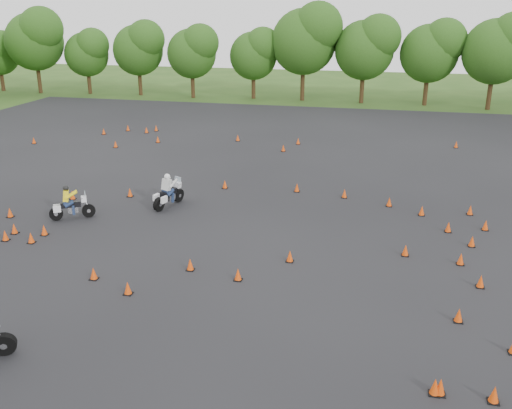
# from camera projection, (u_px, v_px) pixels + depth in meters

# --- Properties ---
(ground) EXTENTS (140.00, 140.00, 0.00)m
(ground) POSITION_uv_depth(u_px,v_px,m) (233.00, 267.00, 22.22)
(ground) COLOR #2D5119
(ground) RESTS_ON ground
(asphalt_pad) EXTENTS (62.00, 62.00, 0.00)m
(asphalt_pad) POSITION_uv_depth(u_px,v_px,m) (265.00, 214.00, 27.74)
(asphalt_pad) COLOR black
(asphalt_pad) RESTS_ON ground
(treeline) EXTENTS (87.03, 32.48, 10.90)m
(treeline) POSITION_uv_depth(u_px,v_px,m) (359.00, 63.00, 52.12)
(treeline) COLOR #264D16
(treeline) RESTS_ON ground
(traffic_cones) EXTENTS (36.73, 32.91, 0.45)m
(traffic_cones) POSITION_uv_depth(u_px,v_px,m) (266.00, 207.00, 28.04)
(traffic_cones) COLOR #DE4409
(traffic_cones) RESTS_ON asphalt_pad
(rider_yellow) EXTENTS (2.15, 1.63, 1.63)m
(rider_yellow) POSITION_uv_depth(u_px,v_px,m) (71.00, 203.00, 26.88)
(rider_yellow) COLOR yellow
(rider_yellow) RESTS_ON ground
(rider_white) EXTENTS (1.31, 2.40, 1.77)m
(rider_white) POSITION_uv_depth(u_px,v_px,m) (168.00, 189.00, 28.57)
(rider_white) COLOR beige
(rider_white) RESTS_ON ground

